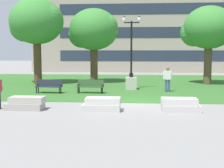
# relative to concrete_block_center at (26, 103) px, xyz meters

# --- Properties ---
(ground_plane) EXTENTS (140.00, 140.00, 0.00)m
(ground_plane) POSITION_rel_concrete_block_center_xyz_m (5.13, 2.28, -0.31)
(ground_plane) COLOR gray
(grass_lawn) EXTENTS (40.00, 20.00, 0.02)m
(grass_lawn) POSITION_rel_concrete_block_center_xyz_m (5.13, 12.28, -0.30)
(grass_lawn) COLOR #336628
(grass_lawn) RESTS_ON ground
(concrete_block_center) EXTENTS (1.87, 0.90, 0.64)m
(concrete_block_center) POSITION_rel_concrete_block_center_xyz_m (0.00, 0.00, 0.00)
(concrete_block_center) COLOR #9E9991
(concrete_block_center) RESTS_ON ground
(concrete_block_left) EXTENTS (1.80, 0.90, 0.64)m
(concrete_block_left) POSITION_rel_concrete_block_center_xyz_m (3.75, -0.01, 0.00)
(concrete_block_left) COLOR #BCB7B2
(concrete_block_left) RESTS_ON ground
(concrete_block_right) EXTENTS (1.82, 0.90, 0.64)m
(concrete_block_right) POSITION_rel_concrete_block_center_xyz_m (7.46, 0.11, 0.00)
(concrete_block_right) COLOR #BCB7B2
(concrete_block_right) RESTS_ON ground
(park_bench_near_left) EXTENTS (1.83, 0.66, 0.90)m
(park_bench_near_left) POSITION_rel_concrete_block_center_xyz_m (2.29, 6.02, 0.23)
(park_bench_near_left) COLOR #284723
(park_bench_near_left) RESTS_ON grass_lawn
(park_bench_near_right) EXTENTS (1.83, 0.67, 0.90)m
(park_bench_near_right) POSITION_rel_concrete_block_center_xyz_m (-0.50, 5.82, 0.23)
(park_bench_near_right) COLOR #1E232D
(park_bench_near_right) RESTS_ON grass_lawn
(lamp_post_center) EXTENTS (1.32, 0.80, 5.38)m
(lamp_post_center) POSITION_rel_concrete_block_center_xyz_m (4.99, 8.32, 0.79)
(lamp_post_center) COLOR #ADA89E
(lamp_post_center) RESTS_ON grass_lawn
(tree_near_right) EXTENTS (4.54, 4.32, 6.56)m
(tree_near_right) POSITION_rel_concrete_block_center_xyz_m (1.51, 13.10, 4.35)
(tree_near_right) COLOR #4C3823
(tree_near_right) RESTS_ON grass_lawn
(tree_near_left) EXTENTS (4.44, 4.23, 6.58)m
(tree_near_left) POSITION_rel_concrete_block_center_xyz_m (11.36, 12.41, 4.41)
(tree_near_left) COLOR brown
(tree_near_left) RESTS_ON grass_lawn
(tree_far_left) EXTENTS (4.79, 4.56, 7.27)m
(tree_far_left) POSITION_rel_concrete_block_center_xyz_m (-3.17, 11.58, 4.95)
(tree_far_left) COLOR #4C3823
(tree_far_left) RESTS_ON grass_lawn
(person_bystander_near_lawn) EXTENTS (0.63, 0.32, 1.71)m
(person_bystander_near_lawn) POSITION_rel_concrete_block_center_xyz_m (7.53, 7.08, 0.68)
(person_bystander_near_lawn) COLOR #384C7A
(person_bystander_near_lawn) RESTS_ON grass_lawn
(building_facade_distant) EXTENTS (31.70, 1.03, 11.67)m
(building_facade_distant) POSITION_rel_concrete_block_center_xyz_m (7.12, 26.78, 5.53)
(building_facade_distant) COLOR gray
(building_facade_distant) RESTS_ON ground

